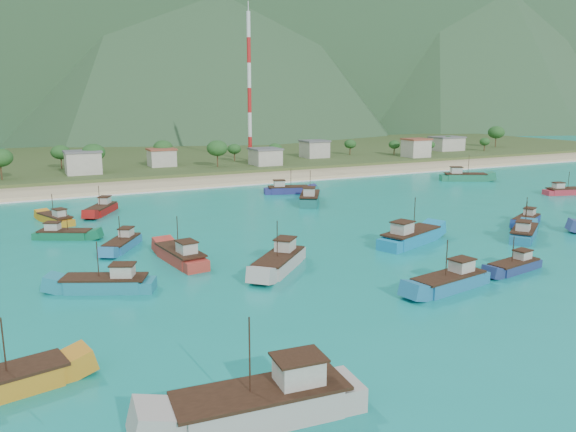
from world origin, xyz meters
name	(u,v)px	position (x,y,z in m)	size (l,w,h in m)	color
ground	(371,259)	(0.00, 0.00, 0.00)	(600.00, 600.00, 0.00)	#0B8276
beach	(196,183)	(0.00, 79.00, 0.00)	(400.00, 18.00, 1.20)	beige
land	(144,160)	(0.00, 140.00, 0.00)	(400.00, 110.00, 2.40)	#385123
surf_line	(207,188)	(0.00, 69.50, 0.00)	(400.00, 2.50, 0.08)	white
village	(219,156)	(14.81, 102.15, 4.33)	(217.93, 29.17, 6.24)	beige
vegetation	(166,155)	(-1.40, 102.94, 5.23)	(275.43, 25.17, 8.93)	#235623
radio_tower	(249,88)	(27.63, 108.00, 24.73)	(1.20, 1.20, 46.27)	red
boat_0	(524,234)	(28.18, -1.00, 0.73)	(10.35, 8.46, 6.17)	#1C6990
boat_1	(565,192)	(69.81, 23.83, 0.63)	(9.93, 5.24, 5.63)	#B92A38
boat_2	(102,210)	(-27.97, 48.80, 0.67)	(7.42, 10.02, 5.83)	#A01512
boat_4	(515,267)	(13.25, -12.55, 0.52)	(8.82, 3.85, 5.04)	navy
boat_5	(64,235)	(-36.34, 31.02, 0.56)	(9.09, 6.51, 5.26)	#0E653F
boat_6	(265,405)	(-28.91, -29.00, 1.06)	(13.79, 5.14, 7.97)	#ACA49C
boat_7	(181,257)	(-23.59, 10.12, 0.80)	(4.61, 11.45, 6.58)	#B13328
boat_9	(280,263)	(-13.07, 1.56, 0.87)	(10.80, 10.73, 6.94)	#B7ACA6
boat_12	(287,190)	(13.94, 53.48, 0.73)	(10.86, 5.95, 6.16)	navy
boat_15	(464,177)	(65.12, 50.64, 0.91)	(12.34, 8.86, 7.14)	#1C7351
boat_16	(450,283)	(1.10, -14.10, 0.76)	(11.14, 4.87, 6.36)	#1F6D9A
boat_17	(56,220)	(-36.54, 43.64, 0.61)	(5.84, 9.69, 5.51)	orange
boat_18	(122,245)	(-29.24, 20.95, 0.59)	(7.16, 9.22, 5.42)	teal
boat_19	(410,238)	(9.97, 4.18, 0.95)	(13.02, 7.81, 7.39)	#1281B4
boat_25	(107,285)	(-34.31, 2.85, 0.74)	(10.84, 7.32, 6.22)	teal
boat_26	(526,221)	(36.85, 6.02, 0.56)	(9.15, 6.22, 5.26)	navy
boat_27	(310,199)	(12.68, 40.45, 0.91)	(9.49, 12.19, 7.17)	#18645D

